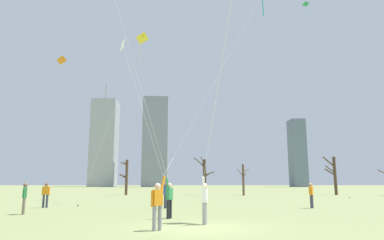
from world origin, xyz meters
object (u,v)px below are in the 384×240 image
at_px(kite_flyer_foreground_left_white, 150,138).
at_px(bystander_watching_nearby, 46,194).
at_px(distant_kite_low_near_trees_green, 310,23).
at_px(bystander_strolling_midfield, 24,197).
at_px(bare_tree_center, 126,176).
at_px(bare_tree_left_of_center, 243,179).
at_px(kite_flyer_far_back_blue, 213,96).
at_px(bare_tree_right_of_center, 334,174).
at_px(bystander_far_off_by_trees, 311,194).
at_px(distant_kite_drifting_right_yellow, 139,47).
at_px(kite_flyer_midfield_left_teal, 212,148).
at_px(kite_flyer_foreground_right_red, 162,170).
at_px(distant_kite_drifting_left_orange, 59,69).
at_px(bare_tree_leftmost, 204,175).

distance_m(kite_flyer_foreground_left_white, bystander_watching_nearby, 8.18).
bearing_deg(distant_kite_low_near_trees_green, bystander_watching_nearby, -148.23).
bearing_deg(bystander_strolling_midfield, bare_tree_center, 88.33).
bearing_deg(bare_tree_left_of_center, bare_tree_center, 172.04).
bearing_deg(kite_flyer_far_back_blue, bare_tree_right_of_center, 59.82).
bearing_deg(bystander_strolling_midfield, kite_flyer_far_back_blue, -30.41).
xyz_separation_m(kite_flyer_foreground_left_white, bystander_watching_nearby, (-6.60, -2.57, -4.08)).
relative_size(kite_flyer_foreground_left_white, bystander_watching_nearby, 10.47).
bearing_deg(bystander_far_off_by_trees, bystander_strolling_midfield, -166.61).
bearing_deg(distant_kite_drifting_right_yellow, bystander_strolling_midfield, -112.77).
height_order(kite_flyer_midfield_left_teal, bare_tree_center, kite_flyer_midfield_left_teal).
relative_size(kite_flyer_foreground_right_red, distant_kite_drifting_left_orange, 0.73).
relative_size(distant_kite_drifting_right_yellow, bare_tree_left_of_center, 3.80).
height_order(bare_tree_center, bare_tree_left_of_center, bare_tree_center).
bearing_deg(bare_tree_leftmost, distant_kite_drifting_left_orange, -160.92).
height_order(kite_flyer_midfield_left_teal, distant_kite_drifting_left_orange, distant_kite_drifting_left_orange).
height_order(kite_flyer_foreground_right_red, bare_tree_leftmost, kite_flyer_foreground_right_red).
height_order(distant_kite_drifting_left_orange, distant_kite_low_near_trees_green, distant_kite_low_near_trees_green).
height_order(kite_flyer_foreground_right_red, distant_kite_drifting_left_orange, distant_kite_drifting_left_orange).
distance_m(kite_flyer_midfield_left_teal, bare_tree_leftmost, 33.74).
bearing_deg(distant_kite_drifting_left_orange, bystander_watching_nearby, -70.82).
distance_m(kite_flyer_far_back_blue, bare_tree_leftmost, 32.89).
relative_size(kite_flyer_midfield_left_teal, distant_kite_drifting_left_orange, 0.54).
bearing_deg(bare_tree_right_of_center, kite_flyer_far_back_blue, -120.18).
xyz_separation_m(kite_flyer_foreground_right_red, kite_flyer_far_back_blue, (2.14, -2.91, 2.81)).
bearing_deg(kite_flyer_foreground_left_white, bare_tree_right_of_center, 41.56).
distance_m(bystander_far_off_by_trees, bystander_strolling_midfield, 17.20).
xyz_separation_m(kite_flyer_midfield_left_teal, bare_tree_center, (-8.51, 34.90, -0.38)).
relative_size(kite_flyer_foreground_right_red, bare_tree_left_of_center, 3.07).
bearing_deg(bystander_strolling_midfield, distant_kite_drifting_right_yellow, 67.23).
bearing_deg(bystander_strolling_midfield, bare_tree_leftmost, 67.47).
relative_size(bystander_strolling_midfield, bystander_watching_nearby, 1.00).
distance_m(kite_flyer_midfield_left_teal, bare_tree_right_of_center, 39.75).
xyz_separation_m(kite_flyer_midfield_left_teal, distant_kite_low_near_trees_green, (14.54, 26.69, 18.03)).
height_order(kite_flyer_midfield_left_teal, bare_tree_right_of_center, kite_flyer_midfield_left_teal).
distance_m(distant_kite_drifting_right_yellow, bare_tree_leftmost, 21.15).
relative_size(kite_flyer_midfield_left_teal, bystander_far_off_by_trees, 5.52).
distance_m(kite_flyer_foreground_right_red, distant_kite_drifting_right_yellow, 17.57).
xyz_separation_m(bystander_strolling_midfield, distant_kite_drifting_left_orange, (-6.39, 21.08, 14.07)).
bearing_deg(bare_tree_center, kite_flyer_foreground_left_white, -76.56).
distance_m(kite_flyer_midfield_left_teal, distant_kite_drifting_right_yellow, 20.63).
bearing_deg(bare_tree_right_of_center, bystander_watching_nearby, -142.17).
distance_m(bystander_far_off_by_trees, bare_tree_right_of_center, 27.08).
height_order(bystander_far_off_by_trees, bystander_watching_nearby, same).
xyz_separation_m(bystander_watching_nearby, bare_tree_center, (1.60, 23.48, 1.58)).
relative_size(kite_flyer_far_back_blue, bare_tree_center, 3.82).
xyz_separation_m(bare_tree_center, bare_tree_leftmost, (10.45, -1.22, 0.08)).
distance_m(kite_flyer_far_back_blue, distant_kite_drifting_left_orange, 32.56).
distance_m(kite_flyer_midfield_left_teal, kite_flyer_foreground_left_white, 14.59).
bearing_deg(bare_tree_left_of_center, bystander_watching_nearby, -128.64).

